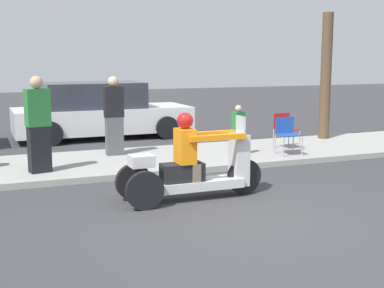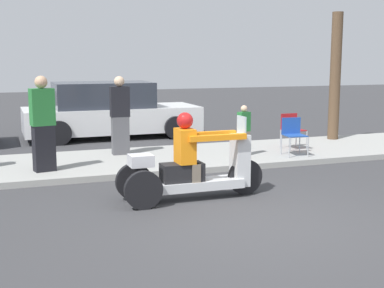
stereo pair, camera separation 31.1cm
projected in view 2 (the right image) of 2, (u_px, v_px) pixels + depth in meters
ground_plane at (257, 223)px, 7.38m from camera, size 60.00×60.00×0.00m
sidewalk_strip at (162, 159)px, 11.64m from camera, size 28.00×2.80×0.12m
motorcycle_trike at (192, 169)px, 8.54m from camera, size 2.42×0.70×1.41m
spectator_near_curb at (120, 117)px, 11.81m from camera, size 0.42×0.26×1.73m
spectator_with_child at (43, 126)px, 10.05m from camera, size 0.47×0.34×1.81m
spectator_end_of_line at (244, 131)px, 11.68m from camera, size 0.30×0.22×1.11m
folding_chair_curbside at (292, 127)px, 12.63m from camera, size 0.48×0.48×0.82m
folding_chair_set_back at (293, 132)px, 11.78m from camera, size 0.51×0.51×0.82m
parked_car_lot_right at (109, 111)px, 15.15m from camera, size 4.88×2.11×1.57m
tree_trunk at (335, 77)px, 13.89m from camera, size 0.28×0.28×3.29m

